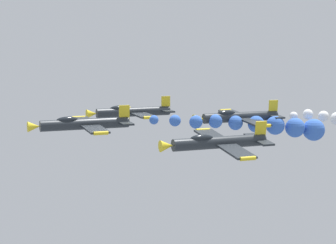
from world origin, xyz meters
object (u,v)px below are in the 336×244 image
(airplane_right_inner, at_px, (132,112))
(airplane_left_outer, at_px, (239,117))
(airplane_left_inner, at_px, (218,142))
(airplane_lead, at_px, (83,124))

(airplane_right_inner, xyz_separation_m, airplane_left_outer, (-8.80, -9.68, -0.03))
(airplane_left_inner, distance_m, airplane_left_outer, 13.89)
(airplane_left_inner, height_order, airplane_left_outer, airplane_left_outer)
(airplane_left_outer, bearing_deg, airplane_lead, 91.20)
(airplane_lead, height_order, airplane_right_inner, airplane_lead)
(airplane_left_inner, relative_size, airplane_right_inner, 1.00)
(airplane_left_outer, bearing_deg, airplane_right_inner, 47.71)
(airplane_right_inner, distance_m, airplane_left_outer, 13.08)
(airplane_lead, bearing_deg, airplane_right_inner, -41.35)
(airplane_left_inner, bearing_deg, airplane_right_inner, 4.59)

